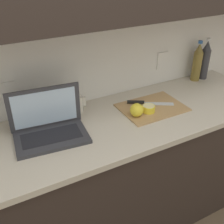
% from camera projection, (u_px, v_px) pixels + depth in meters
% --- Properties ---
extents(counter_unit, '(2.53, 0.63, 0.88)m').
position_uv_depth(counter_unit, '(90.00, 186.00, 1.79)').
color(counter_unit, '#332823').
rests_on(counter_unit, ground_plane).
extents(laptop, '(0.41, 0.28, 0.25)m').
position_uv_depth(laptop, '(49.00, 125.00, 1.50)').
color(laptop, '#333338').
rests_on(laptop, counter_unit).
extents(cutting_board, '(0.40, 0.29, 0.01)m').
position_uv_depth(cutting_board, '(152.00, 107.00, 1.78)').
color(cutting_board, tan).
rests_on(cutting_board, counter_unit).
extents(knife, '(0.27, 0.18, 0.02)m').
position_uv_depth(knife, '(142.00, 103.00, 1.81)').
color(knife, silver).
rests_on(knife, cutting_board).
extents(lemon_half_cut, '(0.08, 0.08, 0.04)m').
position_uv_depth(lemon_half_cut, '(149.00, 109.00, 1.72)').
color(lemon_half_cut, yellow).
rests_on(lemon_half_cut, cutting_board).
extents(lemon_whole_beside, '(0.08, 0.08, 0.08)m').
position_uv_depth(lemon_whole_beside, '(137.00, 110.00, 1.66)').
color(lemon_whole_beside, yellow).
rests_on(lemon_whole_beside, cutting_board).
extents(bottle_green_soda, '(0.07, 0.07, 0.30)m').
position_uv_depth(bottle_green_soda, '(197.00, 63.00, 2.09)').
color(bottle_green_soda, olive).
rests_on(bottle_green_soda, counter_unit).
extents(bottle_oil_tall, '(0.07, 0.07, 0.31)m').
position_uv_depth(bottle_oil_tall, '(205.00, 60.00, 2.12)').
color(bottle_oil_tall, '#333338').
rests_on(bottle_oil_tall, counter_unit).
extents(measuring_cup, '(0.10, 0.08, 0.11)m').
position_uv_depth(measuring_cup, '(77.00, 104.00, 1.72)').
color(measuring_cup, silver).
rests_on(measuring_cup, counter_unit).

